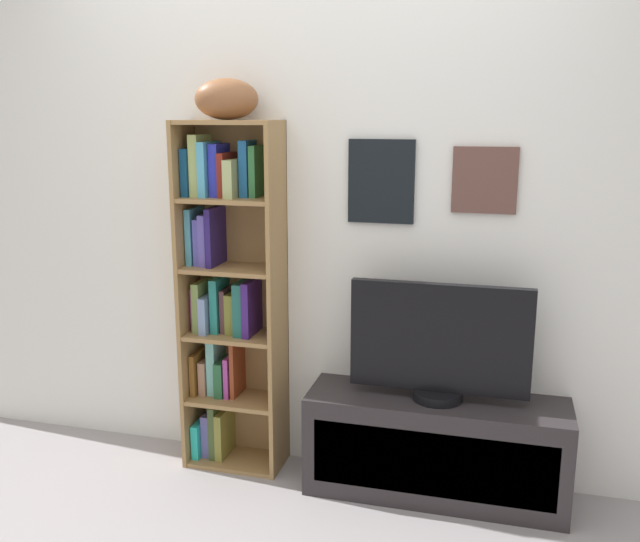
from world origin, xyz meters
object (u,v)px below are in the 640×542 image
(football, at_px, (227,99))
(tv_stand, at_px, (435,447))
(television, at_px, (440,343))
(bookshelf, at_px, (227,295))

(football, distance_m, tv_stand, 1.79)
(football, bearing_deg, television, -2.71)
(tv_stand, height_order, television, television)
(tv_stand, distance_m, television, 0.49)
(television, bearing_deg, tv_stand, -90.00)
(television, bearing_deg, football, 177.29)
(bookshelf, relative_size, tv_stand, 1.44)
(bookshelf, xyz_separation_m, television, (1.01, -0.07, -0.13))
(bookshelf, height_order, football, football)
(football, height_order, television, football)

